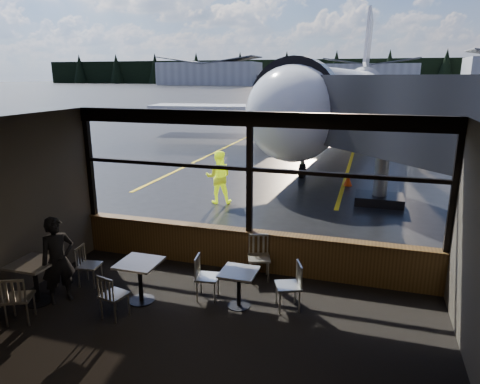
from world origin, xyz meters
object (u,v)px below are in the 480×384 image
at_px(chair_mid_s, 114,295).
at_px(ground_crew, 219,177).
at_px(chair_near_w, 207,278).
at_px(airliner, 346,60).
at_px(chair_near_e, 288,286).
at_px(cafe_table_mid, 140,282).
at_px(cafe_table_left, 36,283).
at_px(jet_bridge, 413,133).
at_px(cafe_table_near, 239,289).
at_px(chair_left_s, 19,298).
at_px(passenger, 58,260).
at_px(chair_mid_w, 90,266).
at_px(chair_near_n, 259,258).
at_px(cone_nose, 348,180).

xyz_separation_m(chair_mid_s, ground_crew, (-0.68, 7.36, 0.46)).
distance_m(chair_near_w, ground_crew, 6.58).
height_order(airliner, chair_near_e, airliner).
distance_m(cafe_table_mid, cafe_table_left, 1.97).
distance_m(jet_bridge, cafe_table_left, 10.94).
distance_m(cafe_table_left, chair_near_w, 3.24).
bearing_deg(cafe_table_near, chair_left_s, -155.44).
height_order(jet_bridge, cafe_table_left, jet_bridge).
xyz_separation_m(chair_near_w, passenger, (-2.65, -0.90, 0.40)).
bearing_deg(chair_near_e, ground_crew, 7.87).
bearing_deg(jet_bridge, passenger, -130.18).
bearing_deg(jet_bridge, airliner, 101.62).
distance_m(cafe_table_near, ground_crew, 6.92).
xyz_separation_m(chair_mid_s, chair_mid_w, (-1.19, 0.93, -0.01)).
relative_size(cafe_table_near, chair_near_n, 0.76).
bearing_deg(jet_bridge, cafe_table_near, -115.24).
bearing_deg(chair_near_w, chair_mid_s, -59.30).
height_order(cafe_table_mid, passenger, passenger).
distance_m(chair_left_s, cone_nose, 12.63).
xyz_separation_m(cafe_table_left, chair_left_s, (0.19, -0.62, 0.04)).
bearing_deg(cafe_table_mid, airliner, 84.75).
bearing_deg(cafe_table_mid, chair_mid_s, -103.90).
xyz_separation_m(chair_near_w, chair_mid_s, (-1.34, -1.11, -0.01)).
bearing_deg(chair_mid_s, cone_nose, 85.26).
bearing_deg(chair_left_s, chair_near_e, -2.45).
bearing_deg(cafe_table_mid, chair_near_e, 11.35).
bearing_deg(chair_near_n, chair_near_e, 110.59).
distance_m(airliner, cafe_table_near, 22.78).
bearing_deg(passenger, cone_nose, 11.04).
bearing_deg(chair_left_s, airliner, 56.50).
xyz_separation_m(jet_bridge, cafe_table_near, (-3.35, -7.10, -2.14)).
relative_size(ground_crew, cone_nose, 3.85).
bearing_deg(ground_crew, chair_mid_s, 78.62).
height_order(chair_near_e, chair_mid_w, chair_near_e).
distance_m(chair_mid_w, cone_nose, 11.09).
relative_size(chair_near_w, chair_left_s, 0.98).
bearing_deg(cone_nose, cafe_table_near, -97.99).
bearing_deg(airliner, chair_near_n, -86.46).
height_order(chair_mid_s, chair_left_s, chair_left_s).
height_order(chair_near_n, cone_nose, chair_near_n).
relative_size(cafe_table_mid, chair_near_e, 0.89).
xyz_separation_m(cafe_table_near, cafe_table_mid, (-1.85, -0.37, 0.05)).
distance_m(cafe_table_mid, chair_near_w, 1.28).
relative_size(chair_near_w, passenger, 0.53).
bearing_deg(chair_mid_s, chair_near_n, 59.00).
bearing_deg(airliner, ground_crew, -96.43).
relative_size(chair_mid_s, chair_mid_w, 1.02).
bearing_deg(jet_bridge, chair_near_n, -119.00).
bearing_deg(cone_nose, cafe_table_left, -114.94).
height_order(chair_mid_s, passenger, passenger).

